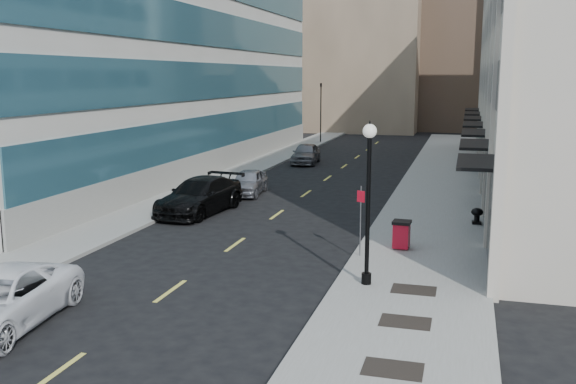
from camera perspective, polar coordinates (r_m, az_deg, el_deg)
The scene contains 19 objects.
ground at distance 19.63m, azimuth -12.99°, elevation -10.42°, with size 160.00×160.00×0.00m, color black.
sidewalk_right at distance 36.70m, azimuth 13.05°, elevation -0.60°, with size 5.00×80.00×0.15m, color gray.
sidewalk_left at distance 39.81m, azimuth -7.50°, elevation 0.42°, with size 3.00×80.00×0.15m, color gray.
building_left at distance 49.84m, azimuth -14.83°, elevation 13.59°, with size 16.14×46.00×20.00m.
skyline_tan_near at distance 85.33m, azimuth 7.10°, elevation 15.05°, with size 14.00×18.00×28.00m, color #9A8164.
skyline_tan_far at distance 96.89m, azimuth 1.98°, elevation 12.77°, with size 12.00×14.00×22.00m, color #9A8164.
skyline_stone at distance 82.58m, azimuth 22.41°, elevation 11.74°, with size 10.00×14.00×20.00m, color #B4AD98.
grate_near at distance 15.62m, azimuth 9.30°, elevation -15.26°, with size 1.40×1.00×0.01m, color black.
grate_mid at distance 18.36m, azimuth 10.39°, elevation -11.28°, with size 1.40×1.00×0.01m, color black.
grate_far at distance 20.98m, azimuth 11.12°, elevation -8.52°, with size 1.40×1.00×0.01m, color black.
road_centerline at distance 34.92m, azimuth 0.42°, elevation -1.00°, with size 0.15×68.20×0.01m.
traffic_signal at distance 65.67m, azimuth 2.95°, elevation 9.31°, with size 0.66×0.66×6.98m.
car_black_pickup at distance 32.61m, azimuth -7.85°, elevation -0.34°, with size 2.48×6.09×1.77m, color black.
car_silver_sedan at distance 37.48m, azimuth -3.55°, elevation 0.89°, with size 1.73×4.29×1.46m, color gray.
car_grey_sedan at distance 50.55m, azimuth 1.59°, elevation 3.44°, with size 1.90×4.73×1.61m, color slate.
trash_bin at distance 25.55m, azimuth 10.05°, elevation -3.67°, with size 0.73×0.80×1.12m.
lamppost at distance 20.56m, azimuth 7.16°, elevation 0.23°, with size 0.44×0.44×5.34m.
sign_post at distance 24.07m, azimuth 6.47°, elevation -1.76°, with size 0.30×0.14×2.68m.
urn_planter at distance 30.62m, azimuth 16.45°, elevation -1.91°, with size 0.53×0.53×0.74m.
Camera 1 is at (9.01, -16.03, 6.86)m, focal length 40.00 mm.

